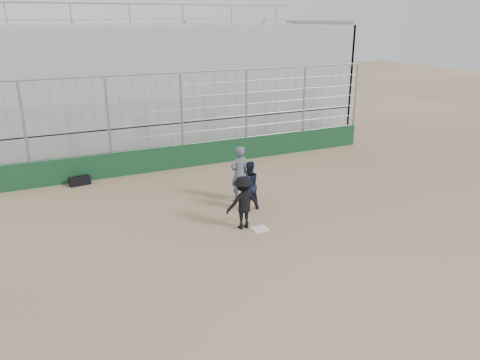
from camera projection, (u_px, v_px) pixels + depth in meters
name	position (u px, v px, depth m)	size (l,w,h in m)	color
ground	(260.00, 229.00, 14.19)	(90.00, 90.00, 0.00)	brown
home_plate	(260.00, 229.00, 14.18)	(0.44, 0.44, 0.02)	white
backstop	(183.00, 145.00, 19.84)	(18.10, 0.25, 4.04)	#10351C
bleachers	(149.00, 85.00, 23.42)	(20.25, 6.70, 6.98)	gray
batter_at_plate	(243.00, 202.00, 14.05)	(1.07, 0.75, 1.81)	black
catcher_crouched	(249.00, 194.00, 15.43)	(0.91, 0.76, 1.15)	black
umpire	(239.00, 177.00, 16.16)	(0.72, 0.47, 1.77)	#4F5864
equipment_bag	(80.00, 181.00, 17.93)	(0.81, 0.42, 0.37)	black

